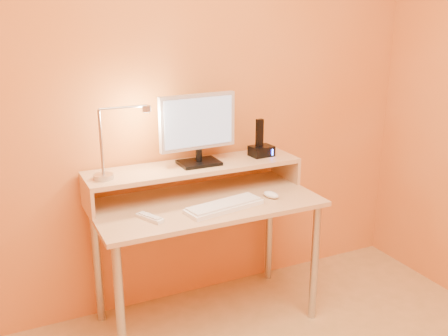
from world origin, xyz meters
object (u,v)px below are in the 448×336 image
mouse (271,195)px  remote_control (150,218)px  keyboard (224,207)px  phone_dock (261,151)px  monitor_panel (198,122)px  lamp_base (104,177)px

mouse → remote_control: mouse is taller
keyboard → mouse: size_ratio=4.17×
phone_dock → keyboard: phone_dock is taller
mouse → phone_dock: bearing=58.3°
keyboard → phone_dock: bearing=27.4°
monitor_panel → keyboard: 0.49m
phone_dock → keyboard: bearing=-146.8°
keyboard → mouse: mouse is taller
lamp_base → keyboard: bearing=-25.6°
mouse → keyboard: bearing=172.6°
keyboard → mouse: (0.30, 0.04, 0.01)m
lamp_base → keyboard: 0.63m
monitor_panel → remote_control: size_ratio=2.76×
phone_dock → keyboard: 0.51m
phone_dock → lamp_base: bearing=177.4°
phone_dock → remote_control: (-0.77, -0.27, -0.18)m
monitor_panel → phone_dock: 0.45m
keyboard → remote_control: keyboard is taller
lamp_base → mouse: 0.89m
lamp_base → monitor_panel: bearing=4.3°
remote_control → monitor_panel: bearing=11.6°
monitor_panel → mouse: (0.31, -0.27, -0.38)m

